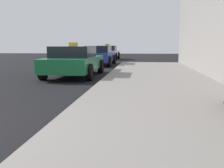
% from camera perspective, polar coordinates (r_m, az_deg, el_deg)
% --- Properties ---
extents(sidewalk, '(4.00, 32.00, 0.15)m').
position_cam_1_polar(sidewalk, '(3.56, 15.98, -12.83)').
color(sidewalk, gray).
rests_on(sidewalk, ground_plane).
extents(car_green, '(2.01, 4.49, 1.43)m').
position_cam_1_polar(car_green, '(11.85, -7.73, 4.71)').
color(car_green, '#196638').
rests_on(car_green, ground_plane).
extents(car_blue, '(1.97, 4.44, 1.27)m').
position_cam_1_polar(car_blue, '(18.33, -2.81, 5.92)').
color(car_blue, '#233899').
rests_on(car_blue, ground_plane).
extents(car_white, '(2.03, 4.49, 1.43)m').
position_cam_1_polar(car_white, '(25.87, -0.93, 6.56)').
color(car_white, white).
rests_on(car_white, ground_plane).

